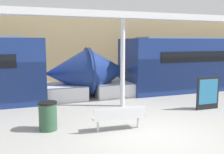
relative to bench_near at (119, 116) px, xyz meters
The scene contains 7 objects.
ground_plane 1.31m from the bench_near, 38.27° to the right, with size 60.00×60.00×0.00m, color #9E9B96.
station_wall 9.52m from the bench_near, 84.10° to the left, with size 56.00×0.20×5.00m, color tan.
bench_near is the anchor object (origin of this frame).
trash_bin 2.37m from the bench_near, 159.43° to the left, with size 0.62×0.62×0.96m.
poster_board 4.72m from the bench_near, 14.10° to the left, with size 1.13×0.07×1.43m.
support_column_near 3.51m from the bench_near, 66.05° to the left, with size 0.21×0.21×3.94m, color silver.
canopy_beam 4.79m from the bench_near, 66.05° to the left, with size 28.00×0.60×0.28m, color silver.
Camera 1 is at (-3.86, -6.68, 2.92)m, focal length 40.00 mm.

